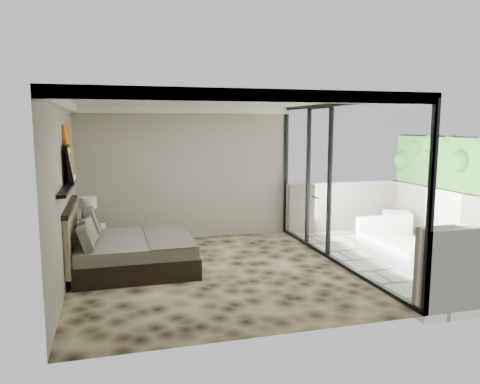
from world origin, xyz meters
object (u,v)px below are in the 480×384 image
object	(u,v)px
nightstand	(91,239)
table_lamp	(88,208)
lounger	(398,248)
bed	(128,250)
ottoman	(397,224)

from	to	relation	value
nightstand	table_lamp	world-z (taller)	table_lamp
nightstand	lounger	xyz separation A→B (m)	(5.41, -1.87, -0.08)
bed	ottoman	size ratio (longest dim) A/B	3.70
bed	table_lamp	distance (m)	1.47
nightstand	table_lamp	distance (m)	0.60
nightstand	ottoman	bearing A→B (deg)	-20.66
table_lamp	bed	bearing A→B (deg)	-60.67
bed	table_lamp	bearing A→B (deg)	119.33
bed	nightstand	size ratio (longest dim) A/B	3.51
bed	lounger	bearing A→B (deg)	-7.82
bed	nightstand	bearing A→B (deg)	118.00
nightstand	lounger	size ratio (longest dim) A/B	0.34
ottoman	lounger	size ratio (longest dim) A/B	0.32
table_lamp	lounger	xyz separation A→B (m)	(5.43, -1.84, -0.68)
table_lamp	ottoman	bearing A→B (deg)	-2.85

